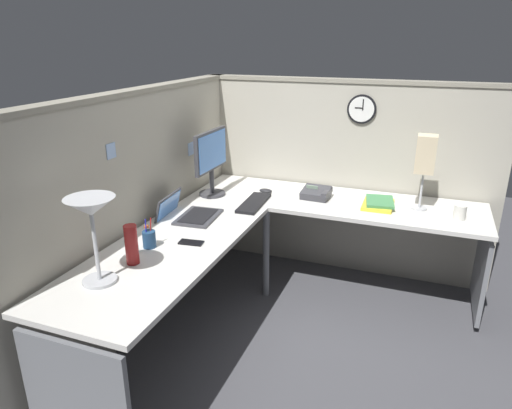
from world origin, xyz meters
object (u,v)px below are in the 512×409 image
thermos_flask (132,245)px  pen_cup (149,239)px  laptop (185,213)px  cell_phone (191,243)px  keyboard (254,203)px  office_phone (317,194)px  computer_mouse (266,191)px  desk_lamp_dome (91,214)px  coffee_mug (460,212)px  book_stack (379,203)px  monitor (211,158)px  wall_clock (362,109)px  desk_lamp_paper (426,156)px

thermos_flask → pen_cup: bearing=8.1°
laptop → cell_phone: laptop is taller
laptop → keyboard: bearing=-41.8°
keyboard → cell_phone: 0.77m
laptop → office_phone: bearing=-47.2°
computer_mouse → pen_cup: bearing=165.7°
desk_lamp_dome → office_phone: 1.81m
desk_lamp_dome → cell_phone: 0.70m
laptop → coffee_mug: (0.62, -1.74, 0.02)m
desk_lamp_dome → coffee_mug: desk_lamp_dome is taller
keyboard → coffee_mug: coffee_mug is taller
computer_mouse → thermos_flask: bearing=169.0°
desk_lamp_dome → book_stack: bearing=-35.9°
monitor → computer_mouse: 0.50m
pen_cup → book_stack: size_ratio=0.60×
pen_cup → cell_phone: bearing=-56.7°
computer_mouse → wall_clock: bearing=-60.1°
monitor → desk_lamp_dome: monitor is taller
cell_phone → coffee_mug: bearing=-63.9°
wall_clock → thermos_flask: bearing=152.5°
desk_lamp_dome → thermos_flask: bearing=-9.4°
office_phone → desk_lamp_paper: bearing=-87.7°
office_phone → book_stack: bearing=-91.4°
keyboard → book_stack: bearing=-74.4°
pen_cup → book_stack: 1.66m
laptop → desk_lamp_paper: size_ratio=0.77×
keyboard → pen_cup: pen_cup is taller
computer_mouse → desk_lamp_dome: 1.67m
office_phone → monitor: bearing=105.1°
keyboard → desk_lamp_paper: bearing=-76.8°
monitor → office_phone: (0.21, -0.77, -0.26)m
thermos_flask → book_stack: thermos_flask is taller
desk_lamp_dome → pen_cup: 0.54m
computer_mouse → office_phone: bearing=-87.5°
computer_mouse → pen_cup: (-1.17, 0.30, 0.04)m
desk_lamp_paper → office_phone: bearing=92.3°
cell_phone → thermos_flask: bearing=145.9°
monitor → cell_phone: size_ratio=3.47×
wall_clock → book_stack: bearing=-148.4°
cell_phone → wall_clock: (1.41, -0.74, 0.63)m
monitor → thermos_flask: bearing=-175.2°
office_phone → thermos_flask: bearing=154.3°
keyboard → desk_lamp_dome: 1.41m
monitor → cell_phone: 0.94m
monitor → desk_lamp_paper: size_ratio=0.94×
pen_cup → keyboard: bearing=-18.9°
pen_cup → wall_clock: wall_clock is taller
computer_mouse → book_stack: size_ratio=0.35×
monitor → keyboard: (-0.09, -0.38, -0.28)m
thermos_flask → coffee_mug: (1.32, -1.67, -0.06)m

